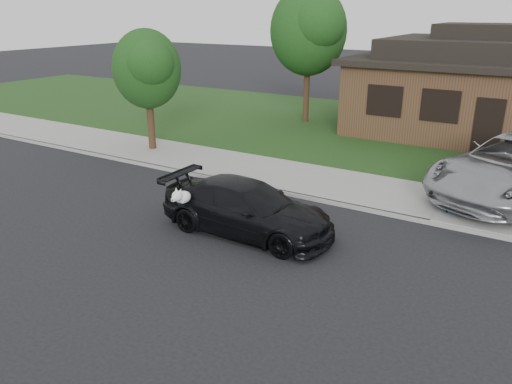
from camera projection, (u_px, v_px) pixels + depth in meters
The scene contains 9 objects.
ground at pixel (239, 242), 12.21m from camera, with size 120.00×120.00×0.00m, color black.
sidewalk at pixel (323, 182), 16.20m from camera, with size 60.00×3.00×0.12m, color gray.
curb at pixel (302, 196), 15.00m from camera, with size 60.00×0.12×0.12m, color gray.
lawn at pixel (395, 133), 22.62m from camera, with size 60.00×13.00×0.13m, color #193814.
sedan at pixel (247, 208), 12.51m from camera, with size 4.57×2.23×1.32m.
recycling_bin at pixel (458, 195), 13.60m from camera, with size 0.61×0.63×0.93m.
house at pixel (504, 88), 21.57m from camera, with size 12.60×8.60×4.65m.
tree_0 at pixel (311, 29), 23.11m from camera, with size 3.78×3.60×6.34m.
tree_2 at pixel (148, 68), 18.77m from camera, with size 2.73×2.60×4.59m.
Camera 1 is at (6.07, -9.23, 5.36)m, focal length 35.00 mm.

